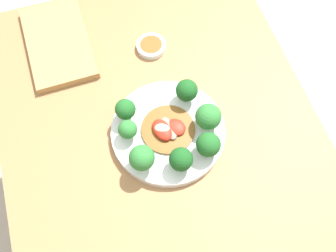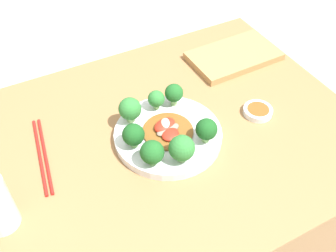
{
  "view_description": "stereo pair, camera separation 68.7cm",
  "coord_description": "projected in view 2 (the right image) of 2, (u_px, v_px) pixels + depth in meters",
  "views": [
    {
      "loc": [
        0.32,
        -0.1,
        1.52
      ],
      "look_at": [
        -0.03,
        0.01,
        0.74
      ],
      "focal_mm": 42.0,
      "sensor_mm": 36.0,
      "label": 1
    },
    {
      "loc": [
        0.27,
        0.58,
        1.39
      ],
      "look_at": [
        -0.03,
        0.01,
        0.74
      ],
      "focal_mm": 42.0,
      "sensor_mm": 36.0,
      "label": 2
    }
  ],
  "objects": [
    {
      "name": "stirfry_center",
      "position": [
        167.0,
        129.0,
        0.92
      ],
      "size": [
        0.12,
        0.12,
        0.02
      ],
      "color": "brown",
      "rests_on": "plate"
    },
    {
      "name": "broccoli_south",
      "position": [
        156.0,
        99.0,
        0.96
      ],
      "size": [
        0.04,
        0.04,
        0.05
      ],
      "color": "#89B76B",
      "rests_on": "plate"
    },
    {
      "name": "broccoli_southeast",
      "position": [
        130.0,
        109.0,
        0.92
      ],
      "size": [
        0.05,
        0.05,
        0.07
      ],
      "color": "#89B76B",
      "rests_on": "plate"
    },
    {
      "name": "plate",
      "position": [
        168.0,
        135.0,
        0.93
      ],
      "size": [
        0.26,
        0.26,
        0.02
      ],
      "color": "silver",
      "rests_on": "table"
    },
    {
      "name": "broccoli_east",
      "position": [
        133.0,
        135.0,
        0.87
      ],
      "size": [
        0.05,
        0.05,
        0.06
      ],
      "color": "#70A356",
      "rests_on": "plate"
    },
    {
      "name": "broccoli_north",
      "position": [
        182.0,
        148.0,
        0.84
      ],
      "size": [
        0.06,
        0.06,
        0.07
      ],
      "color": "#89B76B",
      "rests_on": "plate"
    },
    {
      "name": "broccoli_northeast",
      "position": [
        152.0,
        152.0,
        0.84
      ],
      "size": [
        0.05,
        0.05,
        0.06
      ],
      "color": "#70A356",
      "rests_on": "plate"
    },
    {
      "name": "chopsticks",
      "position": [
        42.0,
        155.0,
        0.9
      ],
      "size": [
        0.05,
        0.24,
        0.01
      ],
      "color": "red",
      "rests_on": "table"
    },
    {
      "name": "table",
      "position": [
        157.0,
        217.0,
        1.19
      ],
      "size": [
        1.01,
        0.72,
        0.7
      ],
      "color": "olive",
      "rests_on": "ground_plane"
    },
    {
      "name": "broccoli_southwest",
      "position": [
        174.0,
        93.0,
        0.97
      ],
      "size": [
        0.05,
        0.05,
        0.06
      ],
      "color": "#89B76B",
      "rests_on": "plate"
    },
    {
      "name": "broccoli_northwest",
      "position": [
        206.0,
        130.0,
        0.88
      ],
      "size": [
        0.05,
        0.05,
        0.06
      ],
      "color": "#89B76B",
      "rests_on": "plate"
    },
    {
      "name": "sauce_dish",
      "position": [
        258.0,
        111.0,
        0.99
      ],
      "size": [
        0.07,
        0.07,
        0.02
      ],
      "color": "silver",
      "rests_on": "table"
    },
    {
      "name": "cutting_board",
      "position": [
        234.0,
        56.0,
        1.15
      ],
      "size": [
        0.26,
        0.16,
        0.02
      ],
      "color": "#AD7F4C",
      "rests_on": "table"
    }
  ]
}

